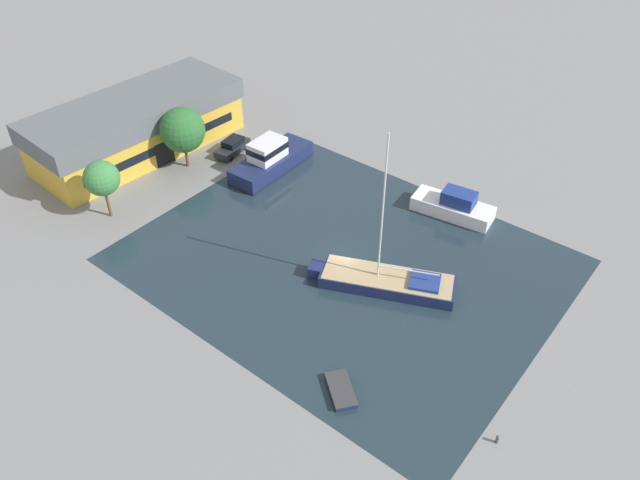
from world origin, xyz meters
TOP-DOWN VIEW (x-y plane):
  - ground_plane at (0.00, 0.00)m, footprint 440.00×440.00m
  - water_canal at (0.00, 0.00)m, footprint 29.56×37.09m
  - warehouse_building at (1.08, 30.33)m, footprint 24.68×11.20m
  - quay_tree_near_building at (2.06, 23.46)m, footprint 4.91×4.91m
  - quay_tree_by_water at (-9.11, 22.42)m, footprint 3.49×3.49m
  - parked_car at (7.22, 21.49)m, footprint 4.90×2.58m
  - sailboat_moored at (-0.51, -4.95)m, footprint 7.87×12.70m
  - motor_cruiser at (7.27, 15.63)m, footprint 10.64×4.14m
  - small_dinghy at (-11.99, -8.81)m, footprint 3.38×3.70m
  - cabin_boat at (12.57, -4.27)m, footprint 4.01×8.38m
  - mooring_bollard at (-8.67, -19.60)m, footprint 0.25×0.25m

SIDE VIEW (x-z plane):
  - ground_plane at x=0.00m, z-range 0.00..0.00m
  - water_canal at x=0.00m, z-range 0.00..0.01m
  - small_dinghy at x=-11.99m, z-range 0.01..0.49m
  - mooring_bollard at x=-8.67m, z-range 0.02..0.76m
  - sailboat_moored at x=-0.51m, z-range -6.85..8.20m
  - parked_car at x=7.22m, z-range -0.01..1.75m
  - cabin_boat at x=12.57m, z-range -0.39..2.44m
  - motor_cruiser at x=7.27m, z-range -0.53..3.29m
  - warehouse_building at x=1.08m, z-range 0.04..6.33m
  - quay_tree_by_water at x=-9.11m, z-range 1.34..7.54m
  - quay_tree_near_building at x=2.06m, z-range 1.03..8.01m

